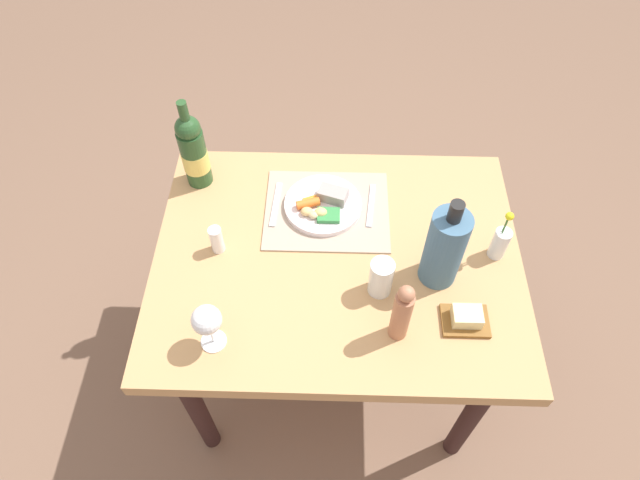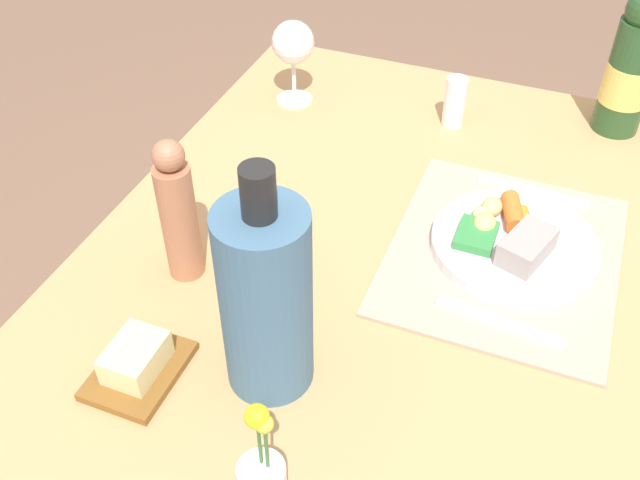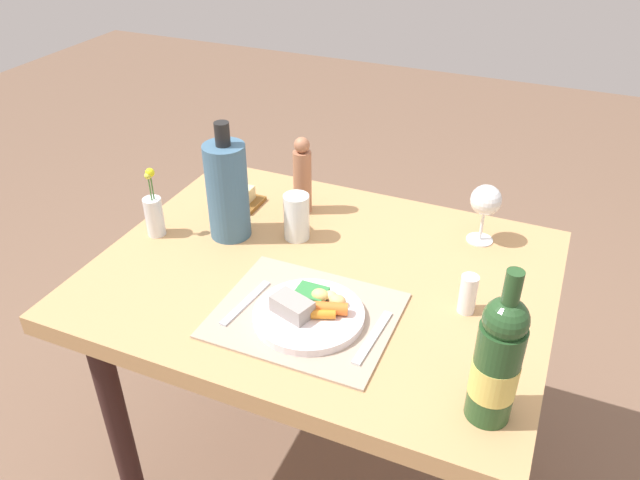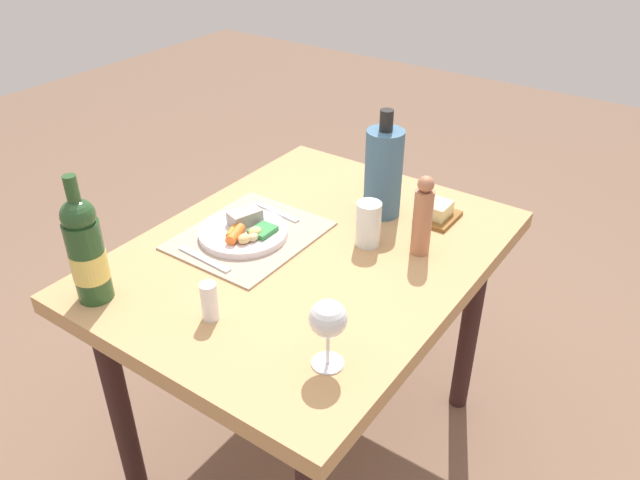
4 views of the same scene
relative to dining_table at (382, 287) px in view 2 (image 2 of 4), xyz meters
name	(u,v)px [view 2 (image 2 of 4)]	position (x,y,z in m)	size (l,w,h in m)	color
dining_table	(382,287)	(0.00, 0.00, 0.00)	(1.10, 0.86, 0.76)	tan
placemat	(504,255)	(0.04, -0.17, 0.10)	(0.39, 0.33, 0.01)	tan
dinner_plate	(513,241)	(0.05, -0.18, 0.12)	(0.25, 0.25, 0.06)	silver
fork	(499,321)	(-0.11, -0.19, 0.11)	(0.02, 0.18, 0.01)	silver
knife	(533,191)	(0.20, -0.19, 0.11)	(0.02, 0.18, 0.01)	silver
water_tumbler	(283,246)	(-0.12, 0.12, 0.15)	(0.07, 0.07, 0.13)	silver
cooler_bottle	(266,299)	(-0.29, 0.06, 0.23)	(0.11, 0.11, 0.32)	#406583
salt_shaker	(455,102)	(0.36, -0.01, 0.14)	(0.04, 0.04, 0.10)	white
wine_glass	(293,45)	(0.33, 0.29, 0.21)	(0.08, 0.08, 0.16)	white
butter_dish	(137,363)	(-0.35, 0.21, 0.12)	(0.13, 0.10, 0.05)	brown
wine_bottle	(634,63)	(0.46, -0.30, 0.23)	(0.08, 0.08, 0.33)	#264B25
pepper_mill	(178,213)	(-0.17, 0.25, 0.20)	(0.05, 0.05, 0.23)	#AC6D4E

